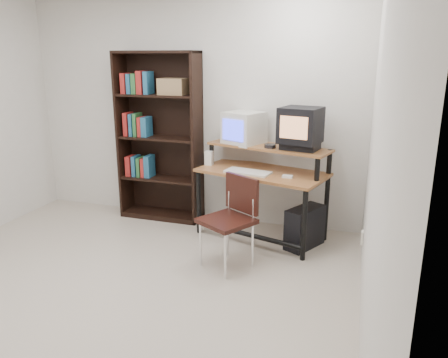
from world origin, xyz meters
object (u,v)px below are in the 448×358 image
(pc_tower, at_px, (305,227))
(school_chair, at_px, (232,212))
(computer_desk, at_px, (263,174))
(crt_tv, at_px, (301,125))
(bookshelf, at_px, (160,136))
(crt_monitor, at_px, (244,128))

(pc_tower, height_order, school_chair, school_chair)
(pc_tower, bearing_deg, computer_desk, -169.41)
(crt_tv, xyz_separation_m, bookshelf, (-1.66, 0.22, -0.23))
(bookshelf, bearing_deg, crt_monitor, -2.44)
(crt_tv, height_order, bookshelf, bookshelf)
(pc_tower, relative_size, school_chair, 0.53)
(crt_monitor, bearing_deg, crt_tv, 10.06)
(crt_tv, relative_size, bookshelf, 0.23)
(pc_tower, bearing_deg, crt_monitor, -175.89)
(computer_desk, distance_m, school_chair, 0.79)
(crt_monitor, height_order, crt_tv, crt_tv)
(school_chair, relative_size, bookshelf, 0.43)
(pc_tower, bearing_deg, school_chair, -106.59)
(crt_monitor, distance_m, bookshelf, 1.04)
(computer_desk, xyz_separation_m, school_chair, (-0.12, -0.76, -0.18))
(crt_monitor, xyz_separation_m, pc_tower, (0.74, -0.33, -0.93))
(crt_monitor, bearing_deg, bookshelf, -158.75)
(computer_desk, distance_m, bookshelf, 1.35)
(crt_monitor, distance_m, school_chair, 1.13)
(computer_desk, distance_m, pc_tower, 0.70)
(bookshelf, bearing_deg, pc_tower, -11.65)
(crt_monitor, height_order, school_chair, crt_monitor)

